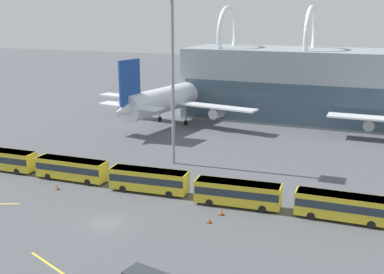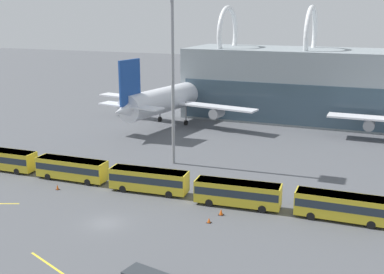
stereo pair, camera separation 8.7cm
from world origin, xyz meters
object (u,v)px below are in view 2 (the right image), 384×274
shuttle_bus_1 (72,168)px  shuttle_bus_3 (238,192)px  shuttle_bus_0 (4,158)px  airliner_at_gate_near (175,97)px  traffic_cone_0 (221,212)px  traffic_cone_1 (209,220)px  shuttle_bus_2 (149,179)px  floodlight_mast (172,34)px  traffic_cone_2 (57,187)px  shuttle_bus_4 (342,205)px

shuttle_bus_1 → shuttle_bus_3: 25.78m
shuttle_bus_1 → shuttle_bus_0: bearing=178.8°
shuttle_bus_3 → airliner_at_gate_near: bearing=118.8°
traffic_cone_0 → traffic_cone_1: bearing=-102.8°
shuttle_bus_2 → traffic_cone_0: size_ratio=13.94×
airliner_at_gate_near → floodlight_mast: bearing=-147.1°
shuttle_bus_2 → traffic_cone_1: size_ratio=17.82×
shuttle_bus_3 → traffic_cone_1: 6.59m
shuttle_bus_0 → traffic_cone_1: size_ratio=17.70×
floodlight_mast → traffic_cone_2: size_ratio=35.78×
shuttle_bus_4 → traffic_cone_0: bearing=-165.1°
shuttle_bus_0 → floodlight_mast: size_ratio=0.40×
shuttle_bus_4 → traffic_cone_2: shuttle_bus_4 is taller
shuttle_bus_3 → traffic_cone_0: size_ratio=13.95×
shuttle_bus_4 → shuttle_bus_2: bearing=179.7°
traffic_cone_2 → shuttle_bus_1: bearing=96.0°
shuttle_bus_4 → traffic_cone_2: size_ratio=14.19×
airliner_at_gate_near → traffic_cone_0: airliner_at_gate_near is taller
shuttle_bus_1 → shuttle_bus_2: (12.89, -0.12, 0.00)m
floodlight_mast → traffic_cone_1: bearing=-55.7°
shuttle_bus_4 → floodlight_mast: 36.32m
shuttle_bus_3 → traffic_cone_2: bearing=-175.9°
traffic_cone_1 → traffic_cone_2: size_ratio=0.81×
shuttle_bus_0 → shuttle_bus_4: same height
shuttle_bus_1 → traffic_cone_2: (0.44, -4.16, -1.52)m
shuttle_bus_2 → traffic_cone_0: shuttle_bus_2 is taller
floodlight_mast → traffic_cone_1: size_ratio=44.44×
shuttle_bus_0 → shuttle_bus_3: 38.66m
airliner_at_gate_near → traffic_cone_2: 45.77m
shuttle_bus_3 → traffic_cone_1: size_ratio=17.83×
traffic_cone_1 → shuttle_bus_0: bearing=170.1°
shuttle_bus_1 → shuttle_bus_2: 12.89m
floodlight_mast → traffic_cone_2: (-10.24, -17.34, -20.67)m
shuttle_bus_2 → traffic_cone_2: shuttle_bus_2 is taller
traffic_cone_1 → traffic_cone_2: bearing=174.4°
shuttle_bus_0 → shuttle_bus_1: size_ratio=1.00×
airliner_at_gate_near → traffic_cone_2: (1.95, -45.40, -5.47)m
shuttle_bus_0 → traffic_cone_1: 37.60m
traffic_cone_1 → shuttle_bus_3: bearing=75.0°
shuttle_bus_2 → floodlight_mast: floodlight_mast is taller
shuttle_bus_2 → traffic_cone_2: size_ratio=14.35×
shuttle_bus_0 → traffic_cone_1: shuttle_bus_0 is taller
airliner_at_gate_near → floodlight_mast: size_ratio=1.51×
airliner_at_gate_near → shuttle_bus_1: 41.45m
traffic_cone_0 → traffic_cone_1: size_ratio=1.28×
shuttle_bus_2 → shuttle_bus_3: bearing=-5.2°
shuttle_bus_2 → shuttle_bus_1: bearing=175.2°
airliner_at_gate_near → shuttle_bus_2: size_ratio=3.76×
traffic_cone_1 → traffic_cone_2: 23.80m
shuttle_bus_1 → traffic_cone_1: shuttle_bus_1 is taller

